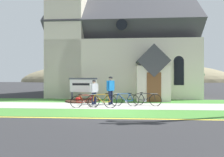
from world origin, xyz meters
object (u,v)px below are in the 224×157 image
cyclist_in_red_jersey (111,88)px  cyclist_in_white_jersey (94,90)px  bicycle_silver (125,100)px  bicycle_black (147,99)px  church_sign (83,86)px  bicycle_red (85,101)px  bicycle_green (102,101)px  roadside_conifer (189,49)px

cyclist_in_red_jersey → cyclist_in_white_jersey: bearing=179.7°
bicycle_silver → bicycle_black: bearing=14.1°
bicycle_black → church_sign: bearing=155.3°
bicycle_black → bicycle_red: bicycle_black is taller
bicycle_red → cyclist_in_white_jersey: 1.36m
church_sign → cyclist_in_red_jersey: cyclist_in_red_jersey is taller
church_sign → bicycle_black: (4.43, -2.04, -0.75)m
bicycle_silver → bicycle_green: 1.50m
bicycle_red → cyclist_in_white_jersey: size_ratio=1.01×
roadside_conifer → cyclist_in_red_jersey: bearing=-131.8°
cyclist_in_white_jersey → roadside_conifer: 13.06m
bicycle_black → bicycle_green: 2.87m
bicycle_green → cyclist_in_red_jersey: (0.42, 1.25, 0.68)m
bicycle_silver → cyclist_in_white_jersey: 2.11m
bicycle_red → bicycle_black: bearing=15.3°
roadside_conifer → bicycle_silver: bearing=-126.7°
bicycle_red → cyclist_in_red_jersey: size_ratio=0.89×
bicycle_silver → cyclist_in_red_jersey: size_ratio=0.96×
bicycle_silver → cyclist_in_white_jersey: (-1.97, 0.55, 0.53)m
cyclist_in_red_jersey → cyclist_in_white_jersey: (-1.07, 0.01, -0.16)m
cyclist_in_white_jersey → bicycle_green: bearing=-62.8°
church_sign → bicycle_red: (0.79, -3.03, -0.77)m
bicycle_black → bicycle_red: 3.77m
bicycle_red → cyclist_in_white_jersey: cyclist_in_white_jersey is taller
bicycle_black → cyclist_in_white_jersey: bearing=176.4°
roadside_conifer → cyclist_in_white_jersey: bearing=-135.5°
bicycle_black → bicycle_red: (-3.64, -0.99, -0.02)m
bicycle_green → roadside_conifer: roadside_conifer is taller
church_sign → cyclist_in_white_jersey: size_ratio=1.36×
bicycle_green → cyclist_in_red_jersey: bearing=71.5°
cyclist_in_red_jersey → cyclist_in_white_jersey: size_ratio=1.14×
cyclist_in_red_jersey → roadside_conifer: roadside_conifer is taller
bicycle_red → cyclist_in_white_jersey: (0.32, 1.20, 0.55)m
cyclist_in_red_jersey → bicycle_green: bearing=-108.5°
bicycle_black → roadside_conifer: bearing=58.1°
church_sign → bicycle_black: 4.93m
bicycle_green → cyclist_in_red_jersey: cyclist_in_red_jersey is taller
church_sign → bicycle_silver: size_ratio=1.25×
bicycle_black → bicycle_silver: 1.39m
bicycle_silver → roadside_conifer: size_ratio=0.23×
bicycle_silver → cyclist_in_red_jersey: bearing=149.0°
bicycle_black → bicycle_green: bearing=-158.6°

